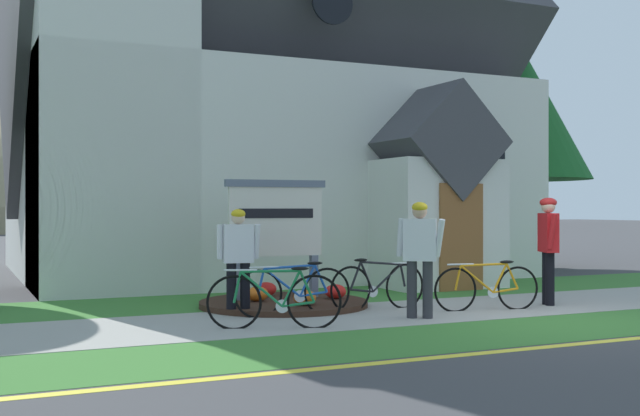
# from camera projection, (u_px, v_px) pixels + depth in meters

# --- Properties ---
(ground) EXTENTS (140.00, 140.00, 0.00)m
(ground) POSITION_uv_depth(u_px,v_px,m) (411.00, 293.00, 14.86)
(ground) COLOR #3D3D3F
(sidewalk_slab) EXTENTS (32.00, 2.54, 0.01)m
(sidewalk_slab) POSITION_uv_depth(u_px,v_px,m) (438.00, 310.00, 12.44)
(sidewalk_slab) COLOR #99968E
(sidewalk_slab) RESTS_ON ground
(grass_verge) EXTENTS (32.00, 1.89, 0.01)m
(grass_verge) POSITION_uv_depth(u_px,v_px,m) (531.00, 330.00, 10.44)
(grass_verge) COLOR #38722D
(grass_verge) RESTS_ON ground
(church_lawn) EXTENTS (24.00, 2.59, 0.01)m
(church_lawn) POSITION_uv_depth(u_px,v_px,m) (362.00, 294.00, 14.77)
(church_lawn) COLOR #38722D
(church_lawn) RESTS_ON ground
(curb_paint_stripe) EXTENTS (28.00, 0.16, 0.01)m
(curb_paint_stripe) POSITION_uv_depth(u_px,v_px,m) (592.00, 343.00, 9.44)
(curb_paint_stripe) COLOR yellow
(curb_paint_stripe) RESTS_ON ground
(church_building) EXTENTS (11.75, 11.48, 13.66)m
(church_building) POSITION_uv_depth(u_px,v_px,m) (241.00, 88.00, 19.80)
(church_building) COLOR silver
(church_building) RESTS_ON ground
(church_sign) EXTENTS (1.76, 0.21, 2.09)m
(church_sign) POSITION_uv_depth(u_px,v_px,m) (276.00, 223.00, 13.19)
(church_sign) COLOR slate
(church_sign) RESTS_ON ground
(flower_bed) EXTENTS (2.77, 2.77, 0.34)m
(flower_bed) POSITION_uv_depth(u_px,v_px,m) (285.00, 302.00, 12.88)
(flower_bed) COLOR #382319
(flower_bed) RESTS_ON ground
(bicycle_black) EXTENTS (1.71, 0.70, 0.85)m
(bicycle_black) POSITION_uv_depth(u_px,v_px,m) (275.00, 300.00, 10.53)
(bicycle_black) COLOR black
(bicycle_black) RESTS_ON ground
(bicycle_white) EXTENTS (1.75, 0.39, 0.81)m
(bicycle_white) POSITION_uv_depth(u_px,v_px,m) (487.00, 287.00, 12.39)
(bicycle_white) COLOR black
(bicycle_white) RESTS_ON ground
(bicycle_orange) EXTENTS (1.76, 0.17, 0.85)m
(bicycle_orange) POSITION_uv_depth(u_px,v_px,m) (378.00, 286.00, 12.46)
(bicycle_orange) COLOR black
(bicycle_orange) RESTS_ON ground
(bicycle_yellow) EXTENTS (1.79, 0.27, 0.83)m
(bicycle_yellow) POSITION_uv_depth(u_px,v_px,m) (294.00, 291.00, 11.74)
(bicycle_yellow) COLOR black
(bicycle_yellow) RESTS_ON ground
(cyclist_in_yellow_jersey) EXTENTS (0.39, 0.68, 1.79)m
(cyclist_in_yellow_jersey) POSITION_uv_depth(u_px,v_px,m) (548.00, 241.00, 13.03)
(cyclist_in_yellow_jersey) COLOR black
(cyclist_in_yellow_jersey) RESTS_ON ground
(cyclist_in_orange_jersey) EXTENTS (0.62, 0.32, 1.60)m
(cyclist_in_orange_jersey) POSITION_uv_depth(u_px,v_px,m) (238.00, 254.00, 11.84)
(cyclist_in_orange_jersey) COLOR black
(cyclist_in_orange_jersey) RESTS_ON ground
(cyclist_in_white_jersey) EXTENTS (0.50, 0.60, 1.71)m
(cyclist_in_white_jersey) POSITION_uv_depth(u_px,v_px,m) (420.00, 250.00, 11.48)
(cyclist_in_white_jersey) COLOR #2D2D33
(cyclist_in_white_jersey) RESTS_ON ground
(roadside_conifer) EXTENTS (4.34, 4.34, 6.58)m
(roadside_conifer) POSITION_uv_depth(u_px,v_px,m) (508.00, 101.00, 20.87)
(roadside_conifer) COLOR #3D2D1E
(roadside_conifer) RESTS_ON ground
(distant_hill) EXTENTS (78.76, 53.49, 23.61)m
(distant_hill) POSITION_uv_depth(u_px,v_px,m) (158.00, 224.00, 75.68)
(distant_hill) COLOR #847A5B
(distant_hill) RESTS_ON ground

